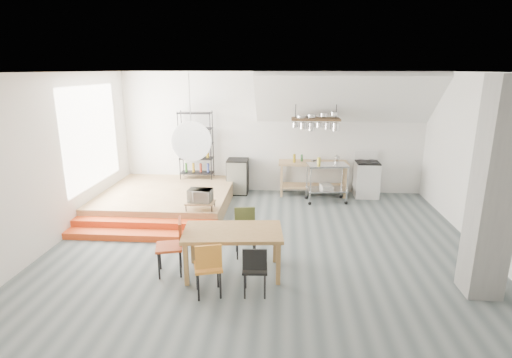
# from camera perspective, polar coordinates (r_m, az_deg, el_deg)

# --- Properties ---
(floor) EXTENTS (8.00, 8.00, 0.00)m
(floor) POSITION_cam_1_polar(r_m,az_deg,el_deg) (7.81, 1.28, -9.17)
(floor) COLOR #4F5A5C
(floor) RESTS_ON ground
(wall_back) EXTENTS (8.00, 0.04, 3.20)m
(wall_back) POSITION_cam_1_polar(r_m,az_deg,el_deg) (10.73, 2.30, 6.57)
(wall_back) COLOR silver
(wall_back) RESTS_ON ground
(wall_left) EXTENTS (0.04, 7.00, 3.20)m
(wall_left) POSITION_cam_1_polar(r_m,az_deg,el_deg) (8.48, -26.78, 2.53)
(wall_left) COLOR silver
(wall_left) RESTS_ON ground
(wall_right) EXTENTS (0.04, 7.00, 3.20)m
(wall_right) POSITION_cam_1_polar(r_m,az_deg,el_deg) (8.15, 30.73, 1.55)
(wall_right) COLOR silver
(wall_right) RESTS_ON ground
(ceiling) EXTENTS (8.00, 7.00, 0.02)m
(ceiling) POSITION_cam_1_polar(r_m,az_deg,el_deg) (7.10, 1.44, 15.02)
(ceiling) COLOR white
(ceiling) RESTS_ON wall_back
(slope_ceiling) EXTENTS (4.40, 1.44, 1.32)m
(slope_ceiling) POSITION_cam_1_polar(r_m,az_deg,el_deg) (10.12, 12.67, 11.10)
(slope_ceiling) COLOR white
(slope_ceiling) RESTS_ON wall_back
(window_pane) EXTENTS (0.02, 2.50, 2.20)m
(window_pane) POSITION_cam_1_polar(r_m,az_deg,el_deg) (9.73, -22.40, 5.70)
(window_pane) COLOR white
(window_pane) RESTS_ON wall_left
(platform) EXTENTS (3.00, 3.00, 0.40)m
(platform) POSITION_cam_1_polar(r_m,az_deg,el_deg) (10.00, -12.57, -2.71)
(platform) COLOR #A37C51
(platform) RESTS_ON ground
(step_lower) EXTENTS (3.00, 0.35, 0.13)m
(step_lower) POSITION_cam_1_polar(r_m,az_deg,el_deg) (8.32, -16.32, -7.72)
(step_lower) COLOR #E94D1B
(step_lower) RESTS_ON ground
(step_upper) EXTENTS (3.00, 0.35, 0.27)m
(step_upper) POSITION_cam_1_polar(r_m,az_deg,el_deg) (8.60, -15.56, -6.42)
(step_upper) COLOR #E94D1B
(step_upper) RESTS_ON ground
(concrete_column) EXTENTS (0.50, 0.50, 3.20)m
(concrete_column) POSITION_cam_1_polar(r_m,az_deg,el_deg) (6.54, 30.89, -1.44)
(concrete_column) COLOR gray
(concrete_column) RESTS_ON ground
(kitchen_counter) EXTENTS (1.80, 0.60, 0.91)m
(kitchen_counter) POSITION_cam_1_polar(r_m,az_deg,el_deg) (10.60, 8.13, 0.94)
(kitchen_counter) COLOR #A37C51
(kitchen_counter) RESTS_ON ground
(stove) EXTENTS (0.60, 0.60, 1.18)m
(stove) POSITION_cam_1_polar(r_m,az_deg,el_deg) (10.83, 15.50, 0.04)
(stove) COLOR white
(stove) RESTS_ON ground
(pot_rack) EXTENTS (1.20, 0.50, 1.43)m
(pot_rack) POSITION_cam_1_polar(r_m,az_deg,el_deg) (10.13, 8.66, 8.03)
(pot_rack) COLOR #3D2A18
(pot_rack) RESTS_ON ceiling
(wire_shelving) EXTENTS (0.88, 0.38, 1.80)m
(wire_shelving) POSITION_cam_1_polar(r_m,az_deg,el_deg) (10.73, -8.55, 4.94)
(wire_shelving) COLOR black
(wire_shelving) RESTS_ON platform
(microwave_shelf) EXTENTS (0.60, 0.40, 0.16)m
(microwave_shelf) POSITION_cam_1_polar(r_m,az_deg,el_deg) (8.48, -7.94, -3.32)
(microwave_shelf) COLOR #A37C51
(microwave_shelf) RESTS_ON platform
(paper_lantern) EXTENTS (0.60, 0.60, 0.60)m
(paper_lantern) POSITION_cam_1_polar(r_m,az_deg,el_deg) (6.11, -9.20, 5.33)
(paper_lantern) COLOR white
(paper_lantern) RESTS_ON ceiling
(dining_table) EXTENTS (1.65, 1.03, 0.75)m
(dining_table) POSITION_cam_1_polar(r_m,az_deg,el_deg) (6.50, -3.32, -8.01)
(dining_table) COLOR olive
(dining_table) RESTS_ON ground
(chair_mustard) EXTENTS (0.49, 0.49, 0.87)m
(chair_mustard) POSITION_cam_1_polar(r_m,az_deg,el_deg) (5.94, -6.83, -12.04)
(chair_mustard) COLOR #C77722
(chair_mustard) RESTS_ON ground
(chair_black) EXTENTS (0.39, 0.39, 0.80)m
(chair_black) POSITION_cam_1_polar(r_m,az_deg,el_deg) (5.94, -0.17, -12.41)
(chair_black) COLOR black
(chair_black) RESTS_ON ground
(chair_olive) EXTENTS (0.45, 0.45, 0.85)m
(chair_olive) POSITION_cam_1_polar(r_m,az_deg,el_deg) (7.21, -1.55, -6.91)
(chair_olive) COLOR #4B5528
(chair_olive) RESTS_ON ground
(chair_red) EXTENTS (0.51, 0.51, 0.92)m
(chair_red) POSITION_cam_1_polar(r_m,az_deg,el_deg) (6.67, -11.68, -8.82)
(chair_red) COLOR #A83B18
(chair_red) RESTS_ON ground
(rolling_cart) EXTENTS (1.05, 0.68, 0.98)m
(rolling_cart) POSITION_cam_1_polar(r_m,az_deg,el_deg) (10.12, 10.08, 0.20)
(rolling_cart) COLOR silver
(rolling_cart) RESTS_ON ground
(mini_fridge) EXTENTS (0.55, 0.55, 0.93)m
(mini_fridge) POSITION_cam_1_polar(r_m,az_deg,el_deg) (10.73, -2.63, 0.39)
(mini_fridge) COLOR black
(mini_fridge) RESTS_ON ground
(microwave) EXTENTS (0.52, 0.37, 0.27)m
(microwave) POSITION_cam_1_polar(r_m,az_deg,el_deg) (8.43, -7.98, -2.33)
(microwave) COLOR beige
(microwave) RESTS_ON microwave_shelf
(bowl) EXTENTS (0.24, 0.24, 0.05)m
(bowl) POSITION_cam_1_polar(r_m,az_deg,el_deg) (10.48, 8.41, 2.50)
(bowl) COLOR silver
(bowl) RESTS_ON kitchen_counter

